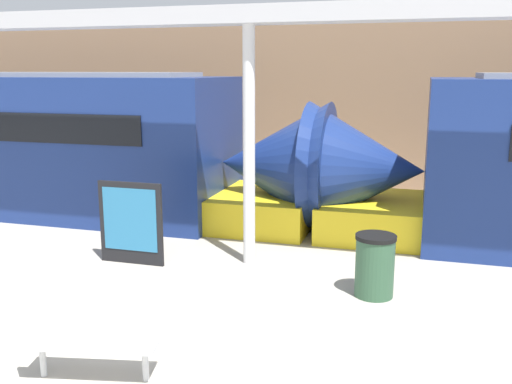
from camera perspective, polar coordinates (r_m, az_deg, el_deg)
The scene contains 6 objects.
station_wall at distance 16.12m, azimuth 6.70°, elevation 9.37°, with size 56.00×0.20×5.00m, color #937051.
bench_near at distance 6.40m, azimuth -16.33°, elevation -13.98°, with size 1.47×0.71×0.83m.
trash_bin at distance 8.53m, azimuth 11.79°, elevation -7.20°, with size 0.59×0.59×0.92m.
poster_board at distance 9.88m, azimuth -12.41°, elevation -3.03°, with size 1.16×0.07×1.42m.
support_column_near at distance 9.43m, azimuth -0.70°, elevation 4.36°, with size 0.20×0.20×3.96m, color silver.
canopy_beam at distance 9.39m, azimuth -0.74°, elevation 17.28°, with size 28.00×0.60×0.28m, color #B7B7BC.
Camera 1 is at (2.70, -4.47, 3.25)m, focal length 40.00 mm.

